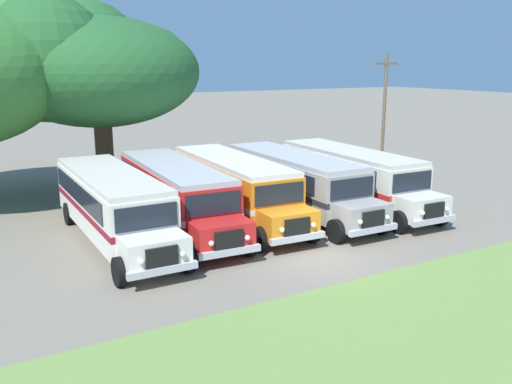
% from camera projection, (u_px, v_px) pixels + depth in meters
% --- Properties ---
extents(ground_plane, '(220.00, 220.00, 0.00)m').
position_uv_depth(ground_plane, '(319.00, 258.00, 20.69)').
color(ground_plane, slate).
extents(foreground_grass_strip, '(80.00, 10.42, 0.01)m').
position_uv_depth(foreground_grass_strip, '(491.00, 345.00, 14.35)').
color(foreground_grass_strip, olive).
rests_on(foreground_grass_strip, ground_plane).
extents(parked_bus_slot_0, '(2.77, 10.85, 2.82)m').
position_uv_depth(parked_bus_slot_0, '(113.00, 203.00, 22.47)').
color(parked_bus_slot_0, silver).
rests_on(parked_bus_slot_0, ground_plane).
extents(parked_bus_slot_1, '(3.22, 10.92, 2.82)m').
position_uv_depth(parked_bus_slot_1, '(176.00, 192.00, 24.32)').
color(parked_bus_slot_1, red).
rests_on(parked_bus_slot_1, ground_plane).
extents(parked_bus_slot_2, '(3.18, 10.91, 2.82)m').
position_uv_depth(parked_bus_slot_2, '(234.00, 185.00, 25.85)').
color(parked_bus_slot_2, orange).
rests_on(parked_bus_slot_2, ground_plane).
extents(parked_bus_slot_3, '(2.87, 10.86, 2.82)m').
position_uv_depth(parked_bus_slot_3, '(296.00, 180.00, 26.81)').
color(parked_bus_slot_3, '#9E9993').
rests_on(parked_bus_slot_3, ground_plane).
extents(parked_bus_slot_4, '(3.08, 10.89, 2.82)m').
position_uv_depth(parked_bus_slot_4, '(352.00, 175.00, 28.14)').
color(parked_bus_slot_4, silver).
rests_on(parked_bus_slot_4, ground_plane).
extents(broad_shade_tree, '(12.00, 11.34, 10.81)m').
position_uv_depth(broad_shade_tree, '(93.00, 67.00, 30.54)').
color(broad_shade_tree, brown).
rests_on(broad_shade_tree, ground_plane).
extents(utility_pole, '(1.80, 0.20, 7.73)m').
position_uv_depth(utility_pole, '(384.00, 114.00, 33.58)').
color(utility_pole, brown).
rests_on(utility_pole, ground_plane).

